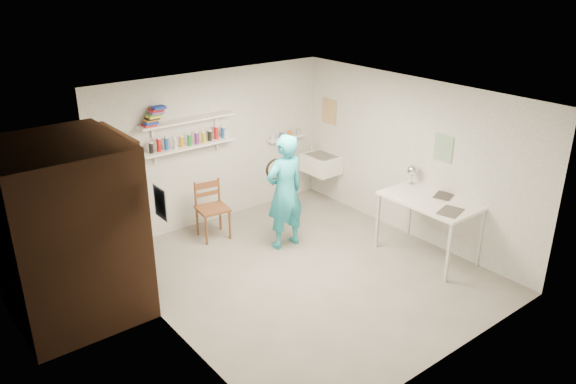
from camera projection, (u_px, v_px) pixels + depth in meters
floor at (306, 273)px, 7.58m from camera, size 4.00×4.50×0.02m
ceiling at (309, 96)px, 6.66m from camera, size 4.00×4.50×0.02m
wall_back at (214, 147)px, 8.76m from camera, size 4.00×0.02×2.40m
wall_front at (456, 260)px, 5.48m from camera, size 4.00×0.02×2.40m
wall_left at (163, 235)px, 5.97m from camera, size 0.02×4.50×2.40m
wall_right at (412, 158)px, 8.27m from camera, size 0.02×4.50×2.40m
doorway_recess at (127, 219)px, 6.82m from camera, size 0.02×0.90×2.00m
corridor_box at (67, 231)px, 6.39m from camera, size 1.40×1.50×2.10m
door_lintel at (118, 135)px, 6.43m from camera, size 0.06×1.05×0.10m
door_jamb_near at (146, 233)px, 6.47m from camera, size 0.06×0.10×2.00m
door_jamb_far at (112, 205)px, 7.19m from camera, size 0.06×0.10×2.00m
shelf_lower at (189, 146)px, 8.32m from camera, size 1.50×0.22×0.03m
shelf_upper at (188, 120)px, 8.17m from camera, size 1.50×0.22×0.03m
ledge_shelf at (286, 138)px, 9.50m from camera, size 0.70×0.14×0.03m
poster_left at (160, 203)px, 5.88m from camera, size 0.01×0.28×0.36m
poster_right_a at (329, 112)px, 9.43m from camera, size 0.01×0.34×0.42m
poster_right_b at (443, 148)px, 7.74m from camera, size 0.01×0.30×0.38m
belfast_sink at (321, 164)px, 9.55m from camera, size 0.48×0.60×0.30m
man at (285, 192)px, 7.99m from camera, size 0.63×0.42×1.70m
wall_clock at (275, 169)px, 8.04m from camera, size 0.31×0.04×0.31m
wooden_chair at (213, 209)px, 8.38m from camera, size 0.49×0.48×0.94m
work_table at (428, 228)px, 7.85m from camera, size 0.79×1.32×0.88m
desk_lamp at (413, 170)px, 8.11m from camera, size 0.16×0.16×0.16m
spray_cans at (189, 140)px, 8.28m from camera, size 1.34×0.06×0.17m
book_stack at (154, 116)px, 7.82m from camera, size 0.34×0.14×0.25m
ledge_pots at (286, 135)px, 9.47m from camera, size 0.48×0.07×0.09m
papers at (431, 199)px, 7.68m from camera, size 0.30×0.22×0.02m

